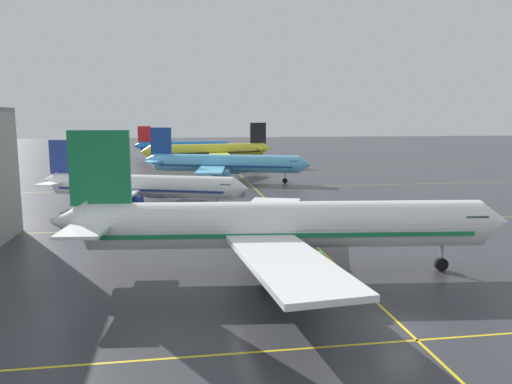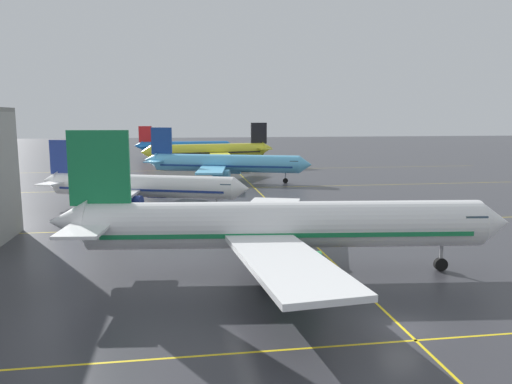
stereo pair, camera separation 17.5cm
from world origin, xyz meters
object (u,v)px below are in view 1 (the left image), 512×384
at_px(airliner_far_left_stand, 210,151).
at_px(airliner_second_row, 140,186).
at_px(airliner_third_row, 224,163).
at_px(airliner_far_right_stand, 184,147).
at_px(airliner_front_gate, 281,225).

bearing_deg(airliner_far_left_stand, airliner_second_row, -102.31).
relative_size(airliner_third_row, airliner_far_left_stand, 0.93).
bearing_deg(airliner_far_right_stand, airliner_far_left_stand, -77.00).
height_order(airliner_second_row, airliner_third_row, airliner_third_row).
distance_m(airliner_second_row, airliner_third_row, 33.07).
distance_m(airliner_second_row, airliner_far_left_stand, 67.19).
relative_size(airliner_front_gate, airliner_far_left_stand, 1.06).
xyz_separation_m(airliner_front_gate, airliner_far_right_stand, (-6.97, 128.57, -0.68)).
bearing_deg(airliner_front_gate, airliner_far_right_stand, 93.10).
xyz_separation_m(airliner_far_left_stand, airliner_far_right_stand, (-6.94, 30.07, -0.47)).
bearing_deg(airliner_far_left_stand, airliner_far_right_stand, 103.00).
xyz_separation_m(airliner_third_row, airliner_far_left_stand, (-0.71, 36.18, 0.19)).
relative_size(airliner_second_row, airliner_far_right_stand, 0.94).
xyz_separation_m(airliner_front_gate, airliner_far_left_stand, (-0.03, 98.50, -0.21)).
height_order(airliner_second_row, airliner_far_right_stand, airliner_far_right_stand).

